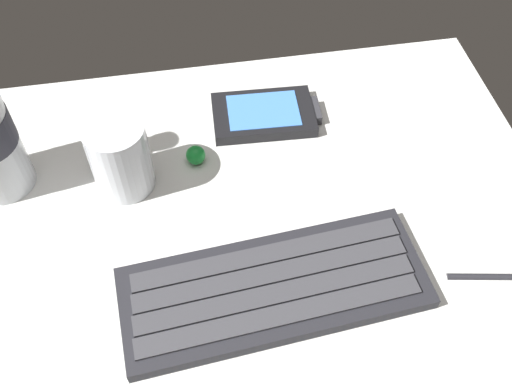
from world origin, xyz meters
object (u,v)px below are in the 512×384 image
object	(u,v)px
trackball_mouse	(196,155)
stylus_pen	(497,275)
handheld_device	(265,115)
juice_cup	(121,159)
keyboard	(272,288)

from	to	relation	value
trackball_mouse	stylus_pen	bearing A→B (deg)	-36.11
stylus_pen	handheld_device	bearing A→B (deg)	136.34
handheld_device	juice_cup	size ratio (longest dim) A/B	1.54
juice_cup	stylus_pen	bearing A→B (deg)	-27.27
handheld_device	trackball_mouse	bearing A→B (deg)	-148.83
stylus_pen	juice_cup	bearing A→B (deg)	162.95
handheld_device	trackball_mouse	xyz separation A→B (cm)	(-8.83, -5.34, 0.37)
keyboard	stylus_pen	bearing A→B (deg)	-5.57
trackball_mouse	stylus_pen	distance (cm)	33.71
trackball_mouse	stylus_pen	xyz separation A→B (cm)	(27.22, -19.86, -0.75)
handheld_device	juice_cup	xyz separation A→B (cm)	(-16.71, -7.11, 3.18)
handheld_device	trackball_mouse	world-z (taller)	trackball_mouse
juice_cup	stylus_pen	size ratio (longest dim) A/B	0.89
trackball_mouse	juice_cup	bearing A→B (deg)	-167.34
handheld_device	trackball_mouse	size ratio (longest dim) A/B	5.94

